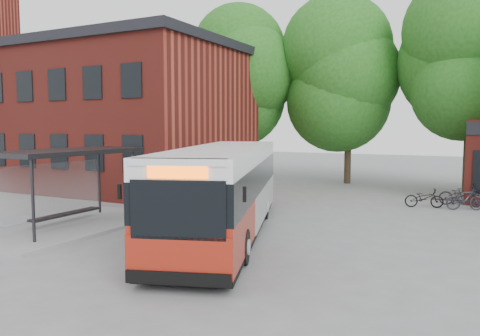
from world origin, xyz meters
The scene contains 10 objects.
ground centered at (0.00, 0.00, 0.00)m, with size 100.00×100.00×0.00m, color slate.
station_building centered at (-13.00, 9.00, 4.25)m, with size 18.40×10.40×8.50m, color maroon, non-canonical shape.
bus_shelter centered at (-4.50, -1.00, 1.45)m, with size 3.60×7.00×2.90m, color #29292C, non-canonical shape.
tree_0 centered at (-6.00, 16.00, 5.50)m, with size 7.92×7.92×11.00m, color #1D5817, non-canonical shape.
tree_1 centered at (1.00, 17.00, 5.20)m, with size 7.92×7.92×10.40m, color #1D5817, non-canonical shape.
tree_2 centered at (8.00, 16.00, 5.50)m, with size 7.92×7.92×11.00m, color #1D5817, non-canonical shape.
city_bus centered at (0.91, 0.69, 1.50)m, with size 2.52×11.82×3.00m, color maroon, non-canonical shape.
bicycle_0 centered at (6.42, 9.48, 0.44)m, with size 0.59×1.68×0.88m, color black.
bicycle_1 centered at (8.11, 9.60, 0.49)m, with size 0.46×1.63×0.98m, color #24252B.
bicycle_2 centered at (7.89, 10.67, 0.50)m, with size 0.67×1.92×1.01m, color black.
Camera 1 is at (8.54, -13.10, 3.70)m, focal length 35.00 mm.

